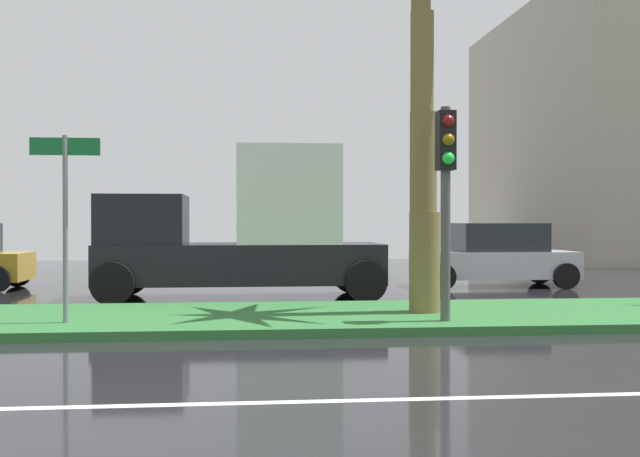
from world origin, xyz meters
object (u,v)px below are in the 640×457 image
object	(u,v)px
street_name_sign	(65,202)
car_in_traffic_third	(495,256)
box_truck_lead	(245,231)
traffic_signal_median_right	(446,173)

from	to	relation	value
street_name_sign	car_in_traffic_third	xyz separation A→B (m)	(9.64, 7.58, -1.25)
street_name_sign	box_truck_lead	bearing A→B (deg)	60.44
box_truck_lead	car_in_traffic_third	distance (m)	7.27
street_name_sign	car_in_traffic_third	world-z (taller)	street_name_sign
traffic_signal_median_right	box_truck_lead	world-z (taller)	traffic_signal_median_right
box_truck_lead	car_in_traffic_third	xyz separation A→B (m)	(6.77, 2.53, -0.72)
box_truck_lead	street_name_sign	bearing A→B (deg)	60.44
traffic_signal_median_right	street_name_sign	size ratio (longest dim) A/B	1.16
street_name_sign	car_in_traffic_third	distance (m)	12.33
street_name_sign	box_truck_lead	world-z (taller)	box_truck_lead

